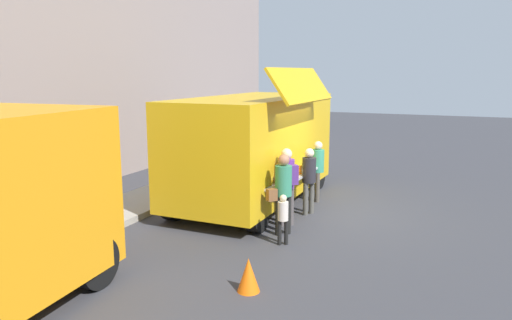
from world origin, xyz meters
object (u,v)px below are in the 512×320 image
at_px(trash_bin, 237,155).
at_px(customer_rear_waiting, 283,188).
at_px(traffic_cone_orange, 248,275).
at_px(food_truck_main, 255,145).
at_px(customer_front_ordering, 309,175).
at_px(customer_extra_browsing, 318,166).
at_px(customer_mid_with_backpack, 287,179).
at_px(child_near_queue, 283,215).

xyz_separation_m(trash_bin, customer_rear_waiting, (-5.99, -3.89, 0.51)).
height_order(traffic_cone_orange, trash_bin, trash_bin).
bearing_deg(trash_bin, customer_rear_waiting, -147.01).
xyz_separation_m(food_truck_main, trash_bin, (3.82, 2.32, -1.01)).
distance_m(customer_front_ordering, customer_extra_browsing, 1.28).
bearing_deg(customer_rear_waiting, customer_front_ordering, -52.46).
relative_size(traffic_cone_orange, trash_bin, 0.53).
distance_m(traffic_cone_orange, trash_bin, 9.76).
distance_m(food_truck_main, customer_extra_browsing, 1.77).
bearing_deg(customer_front_ordering, food_truck_main, 7.81).
bearing_deg(traffic_cone_orange, customer_extra_browsing, 5.06).
bearing_deg(customer_front_ordering, customer_mid_with_backpack, 105.32).
relative_size(trash_bin, customer_rear_waiting, 0.60).
bearing_deg(customer_front_ordering, trash_bin, -22.35).
distance_m(customer_mid_with_backpack, child_near_queue, 1.29).
height_order(food_truck_main, customer_mid_with_backpack, food_truck_main).
xyz_separation_m(customer_extra_browsing, child_near_queue, (-3.50, -0.29, -0.35)).
relative_size(traffic_cone_orange, customer_extra_browsing, 0.34).
xyz_separation_m(food_truck_main, customer_front_ordering, (-0.52, -1.64, -0.56)).
bearing_deg(food_truck_main, customer_extra_browsing, -62.03).
distance_m(food_truck_main, traffic_cone_orange, 5.47).
bearing_deg(trash_bin, customer_extra_browsing, -128.76).
bearing_deg(child_near_queue, traffic_cone_orange, 152.21).
relative_size(customer_rear_waiting, customer_extra_browsing, 1.07).
bearing_deg(customer_front_ordering, customer_extra_browsing, -58.32).
relative_size(traffic_cone_orange, customer_mid_with_backpack, 0.31).
relative_size(food_truck_main, child_near_queue, 5.64).
distance_m(customer_mid_with_backpack, customer_rear_waiting, 0.59).
bearing_deg(trash_bin, customer_front_ordering, -137.60).
relative_size(food_truck_main, traffic_cone_orange, 10.58).
height_order(customer_rear_waiting, child_near_queue, customer_rear_waiting).
bearing_deg(customer_mid_with_backpack, child_near_queue, 156.21).
bearing_deg(customer_front_ordering, traffic_cone_orange, 119.90).
height_order(trash_bin, customer_mid_with_backpack, customer_mid_with_backpack).
xyz_separation_m(customer_front_ordering, child_near_queue, (-2.23, -0.15, -0.35)).
bearing_deg(customer_extra_browsing, traffic_cone_orange, 77.38).
height_order(food_truck_main, trash_bin, food_truck_main).
xyz_separation_m(customer_rear_waiting, customer_extra_browsing, (2.92, 0.07, -0.06)).
xyz_separation_m(traffic_cone_orange, customer_front_ordering, (4.41, 0.36, 0.69)).
distance_m(customer_front_ordering, customer_mid_with_backpack, 1.09).
relative_size(trash_bin, child_near_queue, 1.01).
xyz_separation_m(traffic_cone_orange, customer_mid_with_backpack, (3.34, 0.55, 0.80)).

